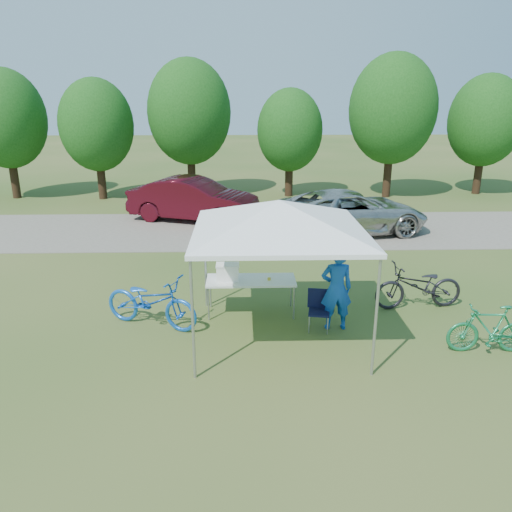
{
  "coord_description": "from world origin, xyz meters",
  "views": [
    {
      "loc": [
        -0.68,
        -8.89,
        4.57
      ],
      "look_at": [
        -0.37,
        2.0,
        1.01
      ],
      "focal_mm": 35.0,
      "sensor_mm": 36.0,
      "label": 1
    }
  ],
  "objects_px": {
    "cooler": "(228,272)",
    "minivan": "(350,212)",
    "bike_dark": "(419,286)",
    "folding_table": "(251,281)",
    "bike_blue": "(151,301)",
    "folding_chair": "(318,306)",
    "sedan": "(194,199)",
    "cyclist": "(336,289)",
    "bike_green": "(489,329)"
  },
  "relations": [
    {
      "from": "cooler",
      "to": "minivan",
      "type": "bearing_deg",
      "value": 58.32
    },
    {
      "from": "bike_dark",
      "to": "folding_table",
      "type": "bearing_deg",
      "value": -92.87
    },
    {
      "from": "bike_blue",
      "to": "bike_dark",
      "type": "xyz_separation_m",
      "value": [
        5.76,
        0.73,
        -0.03
      ]
    },
    {
      "from": "folding_chair",
      "to": "sedan",
      "type": "relative_size",
      "value": 0.17
    },
    {
      "from": "cooler",
      "to": "sedan",
      "type": "bearing_deg",
      "value": 100.01
    },
    {
      "from": "folding_table",
      "to": "sedan",
      "type": "bearing_deg",
      "value": 103.27
    },
    {
      "from": "minivan",
      "to": "sedan",
      "type": "height_order",
      "value": "sedan"
    },
    {
      "from": "folding_chair",
      "to": "cyclist",
      "type": "height_order",
      "value": "cyclist"
    },
    {
      "from": "bike_blue",
      "to": "cooler",
      "type": "bearing_deg",
      "value": -46.94
    },
    {
      "from": "bike_green",
      "to": "minivan",
      "type": "height_order",
      "value": "minivan"
    },
    {
      "from": "minivan",
      "to": "bike_green",
      "type": "bearing_deg",
      "value": 173.96
    },
    {
      "from": "minivan",
      "to": "sedan",
      "type": "xyz_separation_m",
      "value": [
        -5.44,
        1.92,
        0.06
      ]
    },
    {
      "from": "bike_green",
      "to": "sedan",
      "type": "xyz_separation_m",
      "value": [
        -6.3,
        10.2,
        0.35
      ]
    },
    {
      "from": "cyclist",
      "to": "bike_dark",
      "type": "relative_size",
      "value": 0.88
    },
    {
      "from": "cooler",
      "to": "bike_blue",
      "type": "distance_m",
      "value": 1.7
    },
    {
      "from": "bike_green",
      "to": "sedan",
      "type": "bearing_deg",
      "value": -145.79
    },
    {
      "from": "folding_table",
      "to": "bike_dark",
      "type": "distance_m",
      "value": 3.72
    },
    {
      "from": "bike_dark",
      "to": "minivan",
      "type": "xyz_separation_m",
      "value": [
        -0.24,
        6.27,
        0.23
      ]
    },
    {
      "from": "folding_chair",
      "to": "minivan",
      "type": "distance_m",
      "value": 7.5
    },
    {
      "from": "folding_table",
      "to": "sedan",
      "type": "xyz_separation_m",
      "value": [
        -1.97,
        8.35,
        0.07
      ]
    },
    {
      "from": "cooler",
      "to": "bike_dark",
      "type": "height_order",
      "value": "cooler"
    },
    {
      "from": "folding_chair",
      "to": "bike_green",
      "type": "relative_size",
      "value": 0.53
    },
    {
      "from": "minivan",
      "to": "cyclist",
      "type": "bearing_deg",
      "value": 154.13
    },
    {
      "from": "bike_green",
      "to": "bike_dark",
      "type": "bearing_deg",
      "value": -160.28
    },
    {
      "from": "bike_dark",
      "to": "sedan",
      "type": "distance_m",
      "value": 9.97
    },
    {
      "from": "cyclist",
      "to": "sedan",
      "type": "relative_size",
      "value": 0.36
    },
    {
      "from": "bike_blue",
      "to": "bike_green",
      "type": "height_order",
      "value": "bike_blue"
    },
    {
      "from": "cooler",
      "to": "cyclist",
      "type": "bearing_deg",
      "value": -19.75
    },
    {
      "from": "sedan",
      "to": "bike_blue",
      "type": "bearing_deg",
      "value": -161.75
    },
    {
      "from": "folding_table",
      "to": "cooler",
      "type": "distance_m",
      "value": 0.54
    },
    {
      "from": "cooler",
      "to": "bike_green",
      "type": "bearing_deg",
      "value": -20.91
    },
    {
      "from": "minivan",
      "to": "bike_dark",
      "type": "bearing_deg",
      "value": 170.21
    },
    {
      "from": "cyclist",
      "to": "bike_dark",
      "type": "height_order",
      "value": "cyclist"
    },
    {
      "from": "minivan",
      "to": "sedan",
      "type": "relative_size",
      "value": 1.09
    },
    {
      "from": "bike_blue",
      "to": "bike_green",
      "type": "relative_size",
      "value": 1.35
    },
    {
      "from": "cooler",
      "to": "bike_blue",
      "type": "xyz_separation_m",
      "value": [
        -1.55,
        -0.57,
        -0.41
      ]
    },
    {
      "from": "folding_table",
      "to": "bike_blue",
      "type": "bearing_deg",
      "value": -164.42
    },
    {
      "from": "bike_green",
      "to": "minivan",
      "type": "relative_size",
      "value": 0.29
    },
    {
      "from": "bike_green",
      "to": "minivan",
      "type": "bearing_deg",
      "value": -171.57
    },
    {
      "from": "cooler",
      "to": "bike_blue",
      "type": "relative_size",
      "value": 0.23
    },
    {
      "from": "folding_chair",
      "to": "bike_dark",
      "type": "height_order",
      "value": "bike_dark"
    },
    {
      "from": "folding_table",
      "to": "cyclist",
      "type": "height_order",
      "value": "cyclist"
    },
    {
      "from": "cyclist",
      "to": "minivan",
      "type": "distance_m",
      "value": 7.43
    },
    {
      "from": "bike_dark",
      "to": "sedan",
      "type": "bearing_deg",
      "value": -150.56
    },
    {
      "from": "folding_chair",
      "to": "cyclist",
      "type": "distance_m",
      "value": 0.52
    },
    {
      "from": "cooler",
      "to": "minivan",
      "type": "xyz_separation_m",
      "value": [
        3.97,
        6.43,
        -0.21
      ]
    },
    {
      "from": "folding_chair",
      "to": "cooler",
      "type": "bearing_deg",
      "value": 167.75
    },
    {
      "from": "cyclist",
      "to": "minivan",
      "type": "bearing_deg",
      "value": -105.34
    },
    {
      "from": "folding_table",
      "to": "minivan",
      "type": "bearing_deg",
      "value": 61.63
    },
    {
      "from": "folding_chair",
      "to": "cooler",
      "type": "relative_size",
      "value": 1.67
    }
  ]
}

